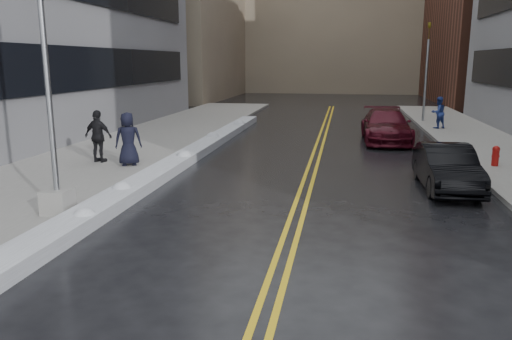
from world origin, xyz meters
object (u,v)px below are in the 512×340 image
at_px(lamppost, 51,117).
at_px(car_black, 447,167).
at_px(pedestrian_east, 438,113).
at_px(car_maroon, 386,126).
at_px(pedestrian_d, 98,136).
at_px(fire_hydrant, 496,155).
at_px(pedestrian_c, 128,139).
at_px(traffic_signal, 426,68).

distance_m(lamppost, car_black, 11.24).
relative_size(pedestrian_east, car_maroon, 0.33).
height_order(pedestrian_d, pedestrian_east, pedestrian_d).
relative_size(fire_hydrant, car_maroon, 0.14).
distance_m(car_black, car_maroon, 9.27).
distance_m(pedestrian_c, car_black, 10.79).
bearing_deg(traffic_signal, pedestrian_c, -127.72).
bearing_deg(car_maroon, pedestrian_d, -145.75).
height_order(pedestrian_east, car_maroon, pedestrian_east).
bearing_deg(car_black, pedestrian_east, 79.91).
relative_size(pedestrian_c, pedestrian_d, 0.99).
bearing_deg(fire_hydrant, traffic_signal, 92.05).
bearing_deg(pedestrian_east, lamppost, 27.83).
height_order(traffic_signal, pedestrian_east, traffic_signal).
distance_m(pedestrian_c, pedestrian_east, 17.95).
bearing_deg(pedestrian_d, car_maroon, -134.45).
bearing_deg(fire_hydrant, pedestrian_d, -172.69).
bearing_deg(car_black, fire_hydrant, 53.29).
xyz_separation_m(lamppost, pedestrian_c, (-0.72, 5.81, -1.42)).
bearing_deg(pedestrian_east, pedestrian_c, 15.66).
distance_m(traffic_signal, car_maroon, 8.95).
bearing_deg(pedestrian_east, traffic_signal, -114.73).
relative_size(traffic_signal, car_maroon, 1.11).
bearing_deg(pedestrian_east, pedestrian_d, 12.04).
bearing_deg(traffic_signal, car_black, -95.92).
xyz_separation_m(fire_hydrant, pedestrian_d, (-14.34, -1.84, 0.57)).
distance_m(fire_hydrant, pedestrian_d, 14.47).
xyz_separation_m(lamppost, fire_hydrant, (12.30, 8.00, -1.98)).
distance_m(lamppost, traffic_signal, 24.98).
distance_m(traffic_signal, car_black, 17.55).
relative_size(traffic_signal, car_black, 1.45).
relative_size(pedestrian_c, pedestrian_east, 1.09).
bearing_deg(pedestrian_east, fire_hydrant, 62.36).
bearing_deg(fire_hydrant, lamppost, -146.96).
distance_m(lamppost, fire_hydrant, 14.81).
bearing_deg(pedestrian_d, pedestrian_c, 175.40).
xyz_separation_m(car_black, car_maroon, (-1.12, 9.20, 0.10)).
xyz_separation_m(traffic_signal, car_maroon, (-2.90, -8.05, -2.62)).
bearing_deg(fire_hydrant, car_black, -125.16).
height_order(pedestrian_c, car_maroon, pedestrian_c).
distance_m(traffic_signal, pedestrian_c, 20.59).
height_order(fire_hydrant, car_maroon, car_maroon).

